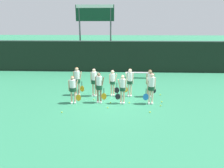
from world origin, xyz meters
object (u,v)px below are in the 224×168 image
object	(u,v)px
player_2	(122,87)
tennis_ball_4	(110,103)
tennis_ball_0	(160,95)
tennis_ball_9	(129,103)
tennis_ball_10	(62,112)
player_5	(94,80)
tennis_ball_7	(108,108)
tennis_ball_2	(94,99)
scoreboard	(95,20)
player_6	(113,81)
bench_courtside	(138,73)
player_4	(77,79)
tennis_ball_6	(150,112)
player_3	(151,85)
player_8	(150,81)
player_1	(99,85)
tennis_ball_5	(162,102)
player_7	(130,80)
tennis_ball_1	(161,106)
tennis_ball_8	(128,91)
player_0	(73,88)
tennis_ball_3	(97,98)

from	to	relation	value
player_2	tennis_ball_4	size ratio (longest dim) A/B	23.45
tennis_ball_0	tennis_ball_9	bearing A→B (deg)	-142.50
tennis_ball_10	tennis_ball_0	bearing A→B (deg)	29.21
player_5	tennis_ball_7	world-z (taller)	player_5
tennis_ball_2	scoreboard	bearing A→B (deg)	96.00
player_6	tennis_ball_10	distance (m)	3.88
player_6	bench_courtside	bearing A→B (deg)	60.24
bench_courtside	tennis_ball_10	world-z (taller)	bench_courtside
player_2	player_4	world-z (taller)	player_4
tennis_ball_6	player_3	bearing A→B (deg)	82.24
bench_courtside	player_3	size ratio (longest dim) A/B	1.18
tennis_ball_6	tennis_ball_4	bearing A→B (deg)	148.30
player_4	player_8	size ratio (longest dim) A/B	1.05
scoreboard	player_1	bearing A→B (deg)	-81.94
tennis_ball_5	player_5	bearing A→B (deg)	166.84
scoreboard	player_2	size ratio (longest dim) A/B	3.62
tennis_ball_7	tennis_ball_9	xyz separation A→B (m)	(1.18, 0.79, 0.00)
player_2	player_7	size ratio (longest dim) A/B	0.94
player_5	player_6	distance (m)	1.14
tennis_ball_5	tennis_ball_10	size ratio (longest dim) A/B	0.97
scoreboard	tennis_ball_0	size ratio (longest dim) A/B	86.76
player_5	tennis_ball_5	bearing A→B (deg)	-1.69
player_1	tennis_ball_1	distance (m)	3.59
tennis_ball_2	tennis_ball_10	distance (m)	2.43
tennis_ball_4	tennis_ball_10	xyz separation A→B (m)	(-2.40, -1.52, -0.00)
tennis_ball_6	tennis_ball_8	world-z (taller)	tennis_ball_6
player_0	tennis_ball_6	distance (m)	4.44
bench_courtside	tennis_ball_5	distance (m)	5.82
tennis_ball_3	tennis_ball_9	world-z (taller)	tennis_ball_9
player_1	player_8	size ratio (longest dim) A/B	1.03
tennis_ball_5	tennis_ball_9	size ratio (longest dim) A/B	0.99
player_6	tennis_ball_8	xyz separation A→B (m)	(0.98, 0.95, -0.94)
tennis_ball_7	tennis_ball_10	size ratio (longest dim) A/B	0.94
bench_courtside	tennis_ball_9	world-z (taller)	bench_courtside
player_6	tennis_ball_0	distance (m)	3.16
player_3	tennis_ball_8	size ratio (longest dim) A/B	26.01
player_2	tennis_ball_0	xyz separation A→B (m)	(2.41, 1.57, -0.92)
player_5	player_6	size ratio (longest dim) A/B	1.06
player_0	tennis_ball_2	bearing A→B (deg)	17.29
player_0	player_5	distance (m)	1.69
player_1	bench_courtside	bearing A→B (deg)	72.69
tennis_ball_3	tennis_ball_5	distance (m)	3.80
player_1	player_6	bearing A→B (deg)	67.62
player_5	tennis_ball_6	xyz separation A→B (m)	(3.16, -2.50, -1.01)
player_5	tennis_ball_8	bearing A→B (deg)	38.25
tennis_ball_5	tennis_ball_10	world-z (taller)	tennis_ball_10
player_8	player_5	bearing A→B (deg)	-178.75
tennis_ball_8	player_0	bearing A→B (deg)	-142.71
player_7	tennis_ball_0	world-z (taller)	player_7
bench_courtside	player_8	bearing A→B (deg)	-85.98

